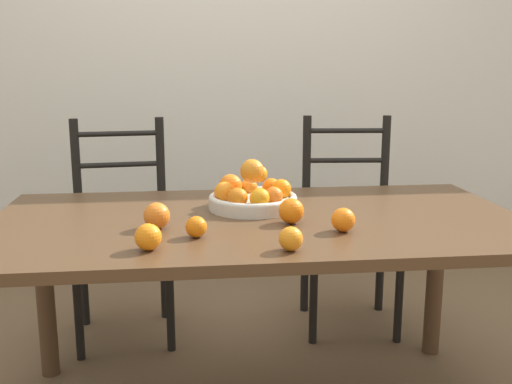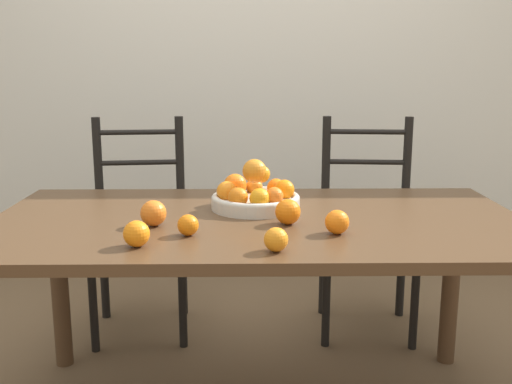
{
  "view_description": "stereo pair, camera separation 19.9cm",
  "coord_description": "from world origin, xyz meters",
  "px_view_note": "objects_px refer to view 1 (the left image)",
  "views": [
    {
      "loc": [
        -0.23,
        -1.9,
        1.22
      ],
      "look_at": [
        -0.01,
        0.03,
        0.8
      ],
      "focal_mm": 42.0,
      "sensor_mm": 36.0,
      "label": 1
    },
    {
      "loc": [
        -0.04,
        -1.91,
        1.22
      ],
      "look_at": [
        -0.01,
        0.03,
        0.8
      ],
      "focal_mm": 42.0,
      "sensor_mm": 36.0,
      "label": 2
    }
  ],
  "objects_px": {
    "orange_loose_1": "(196,227)",
    "chair_left": "(122,233)",
    "orange_loose_3": "(157,216)",
    "chair_right": "(349,226)",
    "fruit_bowl": "(252,195)",
    "orange_loose_2": "(291,239)",
    "orange_loose_4": "(291,211)",
    "orange_loose_0": "(148,237)",
    "orange_loose_5": "(343,220)"
  },
  "relations": [
    {
      "from": "orange_loose_1",
      "to": "chair_left",
      "type": "height_order",
      "value": "chair_left"
    },
    {
      "from": "orange_loose_3",
      "to": "chair_right",
      "type": "xyz_separation_m",
      "value": [
        0.85,
        0.83,
        -0.29
      ]
    },
    {
      "from": "fruit_bowl",
      "to": "orange_loose_2",
      "type": "relative_size",
      "value": 4.64
    },
    {
      "from": "orange_loose_4",
      "to": "chair_right",
      "type": "distance_m",
      "value": 0.97
    },
    {
      "from": "orange_loose_2",
      "to": "orange_loose_0",
      "type": "bearing_deg",
      "value": 172.71
    },
    {
      "from": "orange_loose_3",
      "to": "chair_left",
      "type": "relative_size",
      "value": 0.08
    },
    {
      "from": "orange_loose_0",
      "to": "orange_loose_1",
      "type": "xyz_separation_m",
      "value": [
        0.13,
        0.11,
        -0.01
      ]
    },
    {
      "from": "fruit_bowl",
      "to": "chair_left",
      "type": "bearing_deg",
      "value": 130.56
    },
    {
      "from": "chair_left",
      "to": "chair_right",
      "type": "distance_m",
      "value": 1.05
    },
    {
      "from": "orange_loose_0",
      "to": "chair_right",
      "type": "xyz_separation_m",
      "value": [
        0.86,
        1.05,
        -0.28
      ]
    },
    {
      "from": "orange_loose_2",
      "to": "chair_right",
      "type": "height_order",
      "value": "chair_right"
    },
    {
      "from": "orange_loose_4",
      "to": "chair_right",
      "type": "bearing_deg",
      "value": 62.66
    },
    {
      "from": "orange_loose_2",
      "to": "chair_right",
      "type": "relative_size",
      "value": 0.07
    },
    {
      "from": "orange_loose_5",
      "to": "orange_loose_1",
      "type": "bearing_deg",
      "value": -178.67
    },
    {
      "from": "orange_loose_1",
      "to": "orange_loose_4",
      "type": "relative_size",
      "value": 0.78
    },
    {
      "from": "orange_loose_2",
      "to": "orange_loose_5",
      "type": "bearing_deg",
      "value": 41.53
    },
    {
      "from": "chair_left",
      "to": "chair_right",
      "type": "relative_size",
      "value": 1.0
    },
    {
      "from": "orange_loose_2",
      "to": "chair_left",
      "type": "height_order",
      "value": "chair_left"
    },
    {
      "from": "orange_loose_0",
      "to": "orange_loose_5",
      "type": "xyz_separation_m",
      "value": [
        0.57,
        0.12,
        -0.0
      ]
    },
    {
      "from": "orange_loose_4",
      "to": "orange_loose_5",
      "type": "height_order",
      "value": "orange_loose_4"
    },
    {
      "from": "orange_loose_3",
      "to": "orange_loose_4",
      "type": "relative_size",
      "value": 1.01
    },
    {
      "from": "orange_loose_0",
      "to": "orange_loose_3",
      "type": "bearing_deg",
      "value": 86.4
    },
    {
      "from": "orange_loose_2",
      "to": "chair_left",
      "type": "xyz_separation_m",
      "value": [
        -0.57,
        1.1,
        -0.28
      ]
    },
    {
      "from": "orange_loose_2",
      "to": "orange_loose_3",
      "type": "relative_size",
      "value": 0.82
    },
    {
      "from": "fruit_bowl",
      "to": "orange_loose_5",
      "type": "height_order",
      "value": "fruit_bowl"
    },
    {
      "from": "orange_loose_1",
      "to": "orange_loose_2",
      "type": "distance_m",
      "value": 0.3
    },
    {
      "from": "fruit_bowl",
      "to": "chair_left",
      "type": "xyz_separation_m",
      "value": [
        -0.52,
        0.61,
        -0.29
      ]
    },
    {
      "from": "orange_loose_2",
      "to": "orange_loose_3",
      "type": "height_order",
      "value": "orange_loose_3"
    },
    {
      "from": "orange_loose_0",
      "to": "chair_right",
      "type": "bearing_deg",
      "value": 50.76
    },
    {
      "from": "fruit_bowl",
      "to": "orange_loose_3",
      "type": "height_order",
      "value": "fruit_bowl"
    },
    {
      "from": "orange_loose_5",
      "to": "chair_right",
      "type": "distance_m",
      "value": 1.02
    },
    {
      "from": "chair_left",
      "to": "fruit_bowl",
      "type": "bearing_deg",
      "value": -55.17
    },
    {
      "from": "fruit_bowl",
      "to": "orange_loose_5",
      "type": "relative_size",
      "value": 4.25
    },
    {
      "from": "orange_loose_2",
      "to": "chair_right",
      "type": "xyz_separation_m",
      "value": [
        0.48,
        1.1,
        -0.28
      ]
    },
    {
      "from": "orange_loose_4",
      "to": "orange_loose_2",
      "type": "bearing_deg",
      "value": -100.27
    },
    {
      "from": "orange_loose_2",
      "to": "chair_left",
      "type": "distance_m",
      "value": 1.27
    },
    {
      "from": "chair_right",
      "to": "orange_loose_0",
      "type": "bearing_deg",
      "value": -124.14
    },
    {
      "from": "orange_loose_1",
      "to": "orange_loose_3",
      "type": "relative_size",
      "value": 0.78
    },
    {
      "from": "fruit_bowl",
      "to": "orange_loose_0",
      "type": "distance_m",
      "value": 0.56
    },
    {
      "from": "orange_loose_0",
      "to": "orange_loose_1",
      "type": "relative_size",
      "value": 1.17
    },
    {
      "from": "fruit_bowl",
      "to": "chair_right",
      "type": "xyz_separation_m",
      "value": [
        0.53,
        0.61,
        -0.29
      ]
    },
    {
      "from": "fruit_bowl",
      "to": "orange_loose_4",
      "type": "height_order",
      "value": "fruit_bowl"
    },
    {
      "from": "orange_loose_2",
      "to": "chair_right",
      "type": "distance_m",
      "value": 1.23
    },
    {
      "from": "orange_loose_0",
      "to": "chair_right",
      "type": "relative_size",
      "value": 0.08
    },
    {
      "from": "orange_loose_3",
      "to": "fruit_bowl",
      "type": "bearing_deg",
      "value": 35.04
    },
    {
      "from": "orange_loose_3",
      "to": "orange_loose_4",
      "type": "distance_m",
      "value": 0.42
    },
    {
      "from": "orange_loose_2",
      "to": "orange_loose_5",
      "type": "xyz_separation_m",
      "value": [
        0.19,
        0.17,
        0.0
      ]
    },
    {
      "from": "orange_loose_1",
      "to": "orange_loose_4",
      "type": "distance_m",
      "value": 0.33
    },
    {
      "from": "orange_loose_3",
      "to": "orange_loose_0",
      "type": "bearing_deg",
      "value": -93.6
    },
    {
      "from": "orange_loose_0",
      "to": "orange_loose_3",
      "type": "relative_size",
      "value": 0.91
    }
  ]
}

